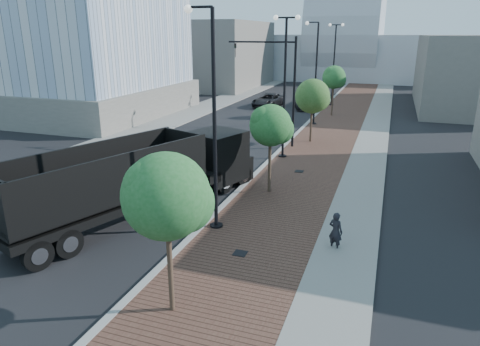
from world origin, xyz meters
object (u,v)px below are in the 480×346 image
(white_sedan, at_px, (169,169))
(dark_car_mid, at_px, (268,100))
(dump_truck, at_px, (171,175))
(pedestrian, at_px, (336,231))

(white_sedan, distance_m, dark_car_mid, 27.73)
(dump_truck, bearing_deg, pedestrian, 4.20)
(white_sedan, height_order, pedestrian, pedestrian)
(white_sedan, relative_size, dark_car_mid, 0.76)
(pedestrian, bearing_deg, dark_car_mid, -47.45)
(white_sedan, xyz_separation_m, dark_car_mid, (-1.80, 27.67, 0.08))
(dump_truck, xyz_separation_m, white_sedan, (-1.88, 3.22, -0.83))
(dark_car_mid, bearing_deg, pedestrian, -62.79)
(white_sedan, bearing_deg, pedestrian, -7.83)
(white_sedan, xyz_separation_m, pedestrian, (10.27, -5.58, 0.12))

